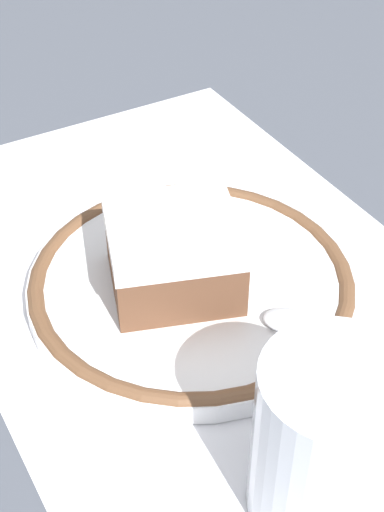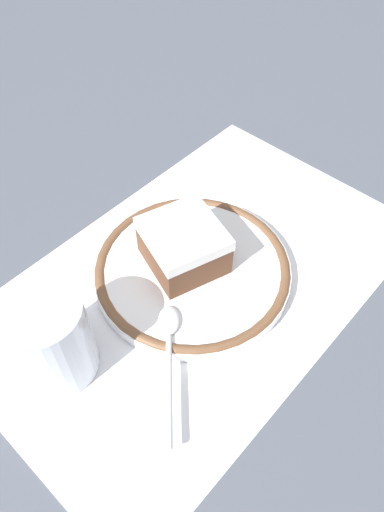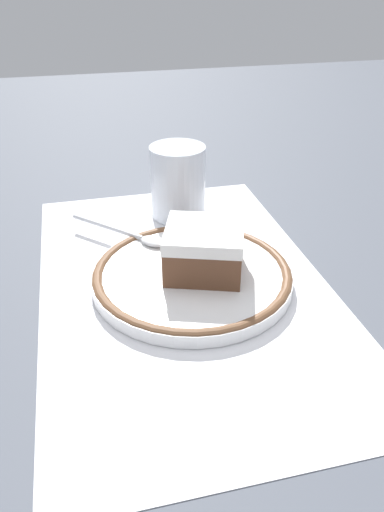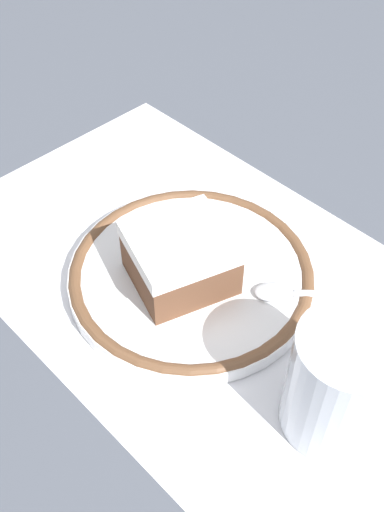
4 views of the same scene
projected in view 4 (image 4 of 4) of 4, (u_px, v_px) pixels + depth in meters
ground_plane at (199, 277)px, 0.56m from camera, size 2.40×2.40×0.00m
placemat at (199, 276)px, 0.56m from camera, size 0.51×0.32×0.00m
plate at (192, 275)px, 0.55m from camera, size 0.23×0.23×0.02m
cake_slice at (181, 258)px, 0.52m from camera, size 0.10×0.11×0.05m
spoon at (309, 293)px, 0.52m from camera, size 0.12×0.11×0.01m
cup at (338, 389)px, 0.43m from camera, size 0.08×0.08×0.10m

